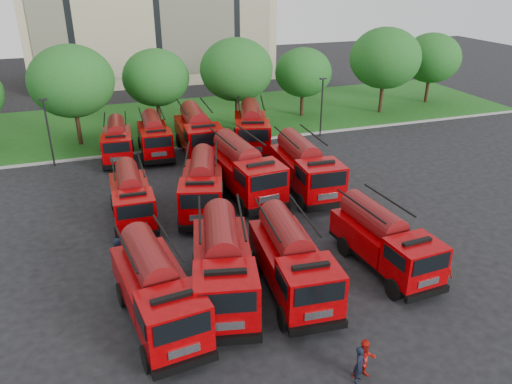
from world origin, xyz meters
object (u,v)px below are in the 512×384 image
Objects in this scene: fire_truck_9 at (154,136)px; fire_truck_4 at (131,196)px; fire_truck_1 at (223,264)px; fire_truck_6 at (244,169)px; fire_truck_10 at (198,133)px; firefighter_0 at (358,381)px; firefighter_2 at (443,287)px; firefighter_4 at (121,271)px; firefighter_3 at (369,255)px; fire_truck_5 at (202,185)px; firefighter_5 at (320,197)px; fire_truck_7 at (305,167)px; fire_truck_0 at (157,289)px; fire_truck_8 at (117,141)px; fire_truck_2 at (292,260)px; fire_truck_3 at (384,240)px; firefighter_1 at (363,376)px; fire_truck_11 at (251,129)px.

fire_truck_4 is at bearing -102.42° from fire_truck_9.
fire_truck_1 is 0.98× the size of fire_truck_6.
fire_truck_10 is 25.33m from firefighter_0.
firefighter_2 is 0.91× the size of firefighter_4.
firefighter_0 is (6.22, -15.58, -1.47)m from fire_truck_4.
fire_truck_10 is 4.31× the size of firefighter_4.
fire_truck_5 is at bearing -84.54° from firefighter_3.
firefighter_5 is (5.58, 14.69, 0.00)m from firefighter_0.
fire_truck_4 is 0.84× the size of fire_truck_7.
fire_truck_5 is at bearing 43.01° from firefighter_2.
firefighter_3 is (11.15, 1.74, -1.63)m from fire_truck_0.
fire_truck_5 reaches higher than fire_truck_8.
firefighter_4 is at bearing -113.64° from fire_truck_10.
fire_truck_0 is at bearing -128.33° from fire_truck_6.
fire_truck_4 is 3.86× the size of firefighter_2.
fire_truck_2 is at bearing -78.44° from fire_truck_9.
fire_truck_4 reaches higher than firefighter_3.
fire_truck_10 is (6.11, -0.99, 0.34)m from fire_truck_8.
firefighter_2 is at bearing -56.91° from fire_truck_3.
firefighter_1 is 15.50m from firefighter_5.
fire_truck_2 is 10.59m from firefighter_5.
fire_truck_9 is 3.64× the size of firefighter_4.
fire_truck_8 is 2.86m from fire_truck_9.
firefighter_5 is (0.73, 8.42, -1.53)m from fire_truck_3.
fire_truck_10 is 4.36m from fire_truck_11.
fire_truck_1 is 5.81m from firefighter_4.
fire_truck_3 is 3.73× the size of firefighter_4.
firefighter_4 is at bearing 152.19° from fire_truck_1.
fire_truck_3 is at bearing -38.73° from fire_truck_4.
fire_truck_1 is at bearing -117.50° from fire_truck_6.
firefighter_1 is at bearing -130.73° from fire_truck_3.
fire_truck_1 is 5.13× the size of firefighter_0.
fire_truck_10 is at bearing 58.71° from fire_truck_4.
fire_truck_8 is at bearing 139.51° from fire_truck_7.
fire_truck_4 reaches higher than firefighter_2.
fire_truck_10 reaches higher than fire_truck_3.
fire_truck_7 is 13.33m from fire_truck_9.
fire_truck_7 reaches higher than firefighter_0.
firefighter_4 reaches higher than firefighter_5.
fire_truck_3 is 12.97m from firefighter_4.
fire_truck_11 reaches higher than firefighter_0.
fire_truck_6 is 10.92m from firefighter_4.
fire_truck_0 reaches higher than fire_truck_3.
fire_truck_7 is 4.07× the size of firefighter_3.
fire_truck_9 is 20.68m from firefighter_3.
firefighter_2 is (12.96, -1.84, -1.63)m from fire_truck_0.
fire_truck_11 is 10.52m from firefighter_5.
firefighter_2 is at bearing -151.54° from firefighter_4.
fire_truck_11 reaches higher than fire_truck_8.
fire_truck_1 is at bearing -168.07° from firefighter_4.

